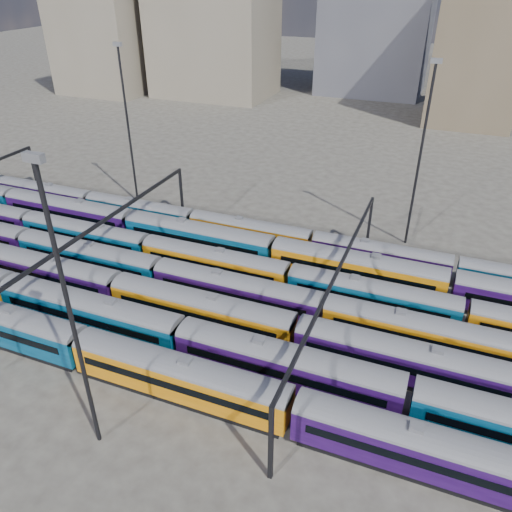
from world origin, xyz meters
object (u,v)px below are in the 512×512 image
at_px(rake_2, 201,307).
at_px(mast_2, 69,308).
at_px(rake_0, 293,408).
at_px(rake_1, 90,310).

distance_m(rake_2, mast_2, 20.37).
bearing_deg(mast_2, rake_2, 85.66).
relative_size(rake_0, rake_1, 1.17).
height_order(rake_0, rake_1, rake_1).
height_order(rake_0, mast_2, mast_2).
relative_size(rake_0, rake_2, 0.86).
bearing_deg(mast_2, rake_0, 24.73).
relative_size(rake_0, mast_2, 5.15).
bearing_deg(rake_0, mast_2, -155.27).
xyz_separation_m(rake_1, mast_2, (9.77, -12.00, 11.05)).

